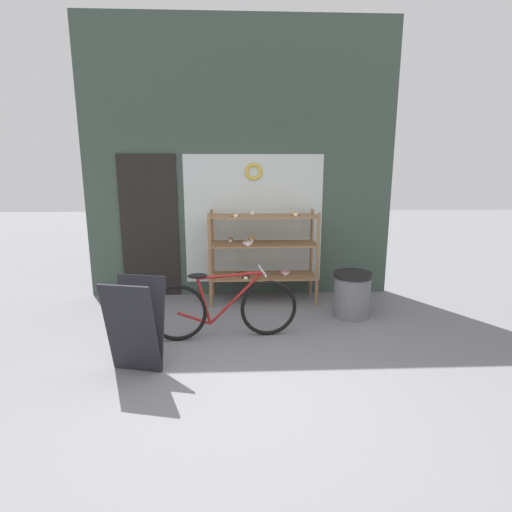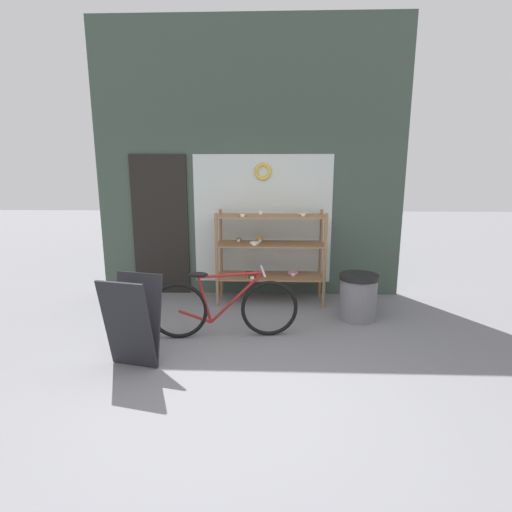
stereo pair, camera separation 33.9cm
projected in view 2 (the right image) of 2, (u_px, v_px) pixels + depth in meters
The scene contains 6 objects.
ground_plane at pixel (233, 389), 3.51m from camera, with size 30.00×30.00×0.00m, color slate.
storefront_facade at pixel (247, 167), 5.84m from camera, with size 4.52×0.13×3.97m.
display_case at pixel (270, 248), 5.67m from camera, with size 1.52×0.54×1.32m.
bicycle at pixel (224, 307), 4.53m from camera, with size 1.68×0.46×0.79m.
sandwich_board at pixel (133, 322), 3.84m from camera, with size 0.56×0.48×0.89m.
trash_bin at pixel (358, 295), 5.08m from camera, with size 0.49×0.49×0.59m.
Camera 2 is at (0.31, -3.16, 1.90)m, focal length 28.00 mm.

